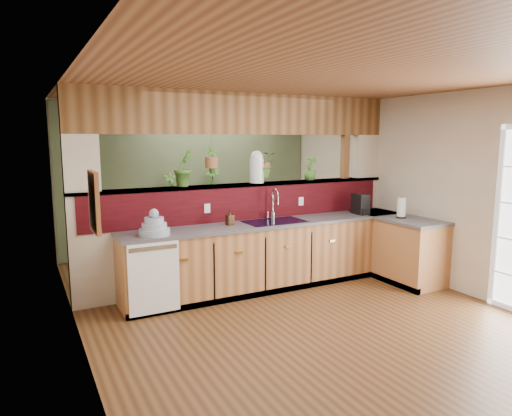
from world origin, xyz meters
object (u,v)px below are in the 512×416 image
shelving_console (192,225)px  paper_towel (401,208)px  dish_stack (154,227)px  coffee_maker (361,205)px  glass_jar (257,167)px  soap_dispenser (230,217)px  faucet (274,203)px

shelving_console → paper_towel: bearing=-34.5°
dish_stack → coffee_maker: bearing=0.9°
glass_jar → shelving_console: 2.22m
paper_towel → glass_jar: 2.10m
coffee_maker → paper_towel: (0.30, -0.51, -0.00)m
glass_jar → shelving_console: size_ratio=0.30×
coffee_maker → glass_jar: (-1.49, 0.44, 0.57)m
glass_jar → soap_dispenser: bearing=-149.8°
dish_stack → shelving_console: 2.76m
soap_dispenser → paper_towel: size_ratio=0.65×
faucet → paper_towel: bearing=-24.3°
coffee_maker → glass_jar: glass_jar is taller
paper_towel → shelving_console: size_ratio=0.20×
shelving_console → faucet: bearing=-58.6°
soap_dispenser → glass_jar: size_ratio=0.44×
coffee_maker → paper_towel: paper_towel is taller
paper_towel → glass_jar: (-1.78, 0.95, 0.57)m
dish_stack → glass_jar: (1.58, 0.49, 0.61)m
soap_dispenser → coffee_maker: size_ratio=0.66×
faucet → dish_stack: size_ratio=1.20×
faucet → dish_stack: (-1.74, -0.28, -0.13)m
shelving_console → dish_stack: bearing=-98.9°
soap_dispenser → glass_jar: 0.89m
glass_jar → shelving_console: (-0.29, 1.90, -1.11)m
faucet → soap_dispenser: faucet is taller
dish_stack → soap_dispenser: dish_stack is taller
soap_dispenser → shelving_console: soap_dispenser is taller
soap_dispenser → glass_jar: bearing=30.2°
paper_towel → coffee_maker: bearing=120.2°
coffee_maker → soap_dispenser: bearing=-178.1°
faucet → soap_dispenser: 0.73m
coffee_maker → glass_jar: 1.65m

